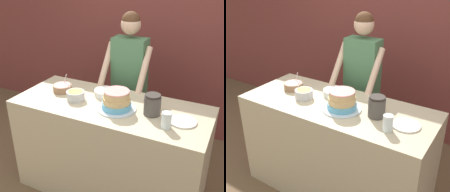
% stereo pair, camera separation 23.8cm
% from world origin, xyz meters
% --- Properties ---
extents(wall_back, '(10.00, 0.05, 2.60)m').
position_xyz_m(wall_back, '(0.00, 1.78, 1.30)').
color(wall_back, brown).
rests_on(wall_back, ground_plane).
extents(counter, '(1.74, 0.72, 0.95)m').
position_xyz_m(counter, '(0.00, 0.36, 0.48)').
color(counter, '#C6B793').
rests_on(counter, ground_plane).
extents(person_baker, '(0.48, 0.45, 1.66)m').
position_xyz_m(person_baker, '(-0.08, 0.97, 1.02)').
color(person_baker, '#2D2D38').
rests_on(person_baker, ground_plane).
extents(cake, '(0.34, 0.34, 0.17)m').
position_xyz_m(cake, '(0.09, 0.31, 1.03)').
color(cake, silver).
rests_on(cake, counter).
extents(frosting_bowl_yellow, '(0.16, 0.16, 0.15)m').
position_xyz_m(frosting_bowl_yellow, '(-0.32, 0.31, 1.00)').
color(frosting_bowl_yellow, silver).
rests_on(frosting_bowl_yellow, counter).
extents(frosting_bowl_pink, '(0.18, 0.18, 0.16)m').
position_xyz_m(frosting_bowl_pink, '(-0.54, 0.41, 0.99)').
color(frosting_bowl_pink, '#936B4C').
rests_on(frosting_bowl_pink, counter).
extents(frosting_bowl_white, '(0.20, 0.20, 0.06)m').
position_xyz_m(frosting_bowl_white, '(-0.13, 0.50, 0.98)').
color(frosting_bowl_white, white).
rests_on(frosting_bowl_white, counter).
extents(drinking_glass, '(0.08, 0.08, 0.13)m').
position_xyz_m(drinking_glass, '(0.55, 0.20, 1.02)').
color(drinking_glass, silver).
rests_on(drinking_glass, counter).
extents(ceramic_plate, '(0.22, 0.22, 0.01)m').
position_xyz_m(ceramic_plate, '(0.64, 0.34, 0.96)').
color(ceramic_plate, white).
rests_on(ceramic_plate, counter).
extents(stoneware_jar, '(0.14, 0.14, 0.18)m').
position_xyz_m(stoneware_jar, '(0.39, 0.35, 1.04)').
color(stoneware_jar, '#4C4742').
rests_on(stoneware_jar, counter).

